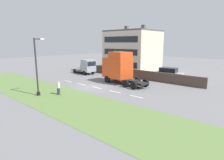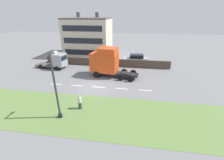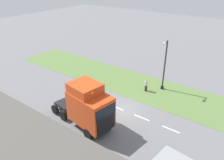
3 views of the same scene
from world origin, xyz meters
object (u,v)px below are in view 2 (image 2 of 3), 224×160
(lamp_post, at_px, (56,91))
(flatbed_truck, at_px, (57,61))
(parked_car, at_px, (136,60))
(pedestrian, at_px, (80,102))
(lorry_cab, at_px, (106,62))

(lamp_post, bearing_deg, flatbed_truck, 27.44)
(flatbed_truck, bearing_deg, parked_car, 114.07)
(pedestrian, bearing_deg, parked_car, -19.88)
(pedestrian, bearing_deg, lamp_post, 138.50)
(lorry_cab, bearing_deg, flatbed_truck, 86.21)
(flatbed_truck, relative_size, lamp_post, 0.94)
(lamp_post, xyz_separation_m, pedestrian, (1.65, -1.46, -2.08))
(lorry_cab, xyz_separation_m, lamp_post, (-11.24, 2.56, 0.54))
(flatbed_truck, bearing_deg, lamp_post, 34.45)
(lorry_cab, xyz_separation_m, pedestrian, (-9.59, 1.10, -1.54))
(lorry_cab, height_order, parked_car, lorry_cab)
(lamp_post, bearing_deg, lorry_cab, -12.82)
(lorry_cab, xyz_separation_m, flatbed_truck, (2.13, 9.50, -0.86))
(flatbed_truck, xyz_separation_m, pedestrian, (-11.71, -8.40, -0.68))
(flatbed_truck, relative_size, parked_car, 1.26)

